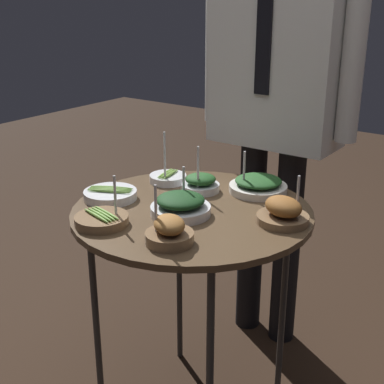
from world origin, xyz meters
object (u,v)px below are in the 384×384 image
(bowl_asparagus_mid_right, at_px, (102,219))
(bowl_spinach_front_center, at_px, (258,185))
(bowl_roast_back_right, at_px, (169,232))
(bowl_spinach_far_rim, at_px, (201,183))
(serving_cart, at_px, (192,225))
(waiter_figure, at_px, (277,81))
(bowl_spinach_front_right, at_px, (179,205))
(bowl_asparagus_center, at_px, (110,194))
(bowl_asparagus_near_rim, at_px, (168,178))
(bowl_roast_back_left, at_px, (283,212))

(bowl_asparagus_mid_right, height_order, bowl_spinach_front_center, bowl_spinach_front_center)
(bowl_roast_back_right, distance_m, bowl_spinach_front_center, 0.44)
(bowl_roast_back_right, xyz_separation_m, bowl_asparagus_mid_right, (-0.21, -0.02, -0.02))
(bowl_spinach_far_rim, bearing_deg, serving_cart, -64.42)
(bowl_spinach_far_rim, bearing_deg, waiter_figure, 85.40)
(bowl_spinach_far_rim, relative_size, bowl_roast_back_right, 1.02)
(bowl_spinach_front_right, distance_m, bowl_asparagus_center, 0.24)
(bowl_asparagus_near_rim, height_order, waiter_figure, waiter_figure)
(bowl_spinach_front_center, relative_size, bowl_asparagus_center, 1.13)
(bowl_roast_back_right, relative_size, bowl_asparagus_near_rim, 0.85)
(serving_cart, distance_m, bowl_asparagus_near_rim, 0.25)
(bowl_spinach_front_right, bearing_deg, bowl_spinach_far_rim, 107.58)
(bowl_roast_back_left, bearing_deg, waiter_figure, 120.45)
(bowl_roast_back_left, distance_m, bowl_asparagus_mid_right, 0.48)
(bowl_asparagus_mid_right, bearing_deg, bowl_asparagus_center, 127.23)
(serving_cart, distance_m, bowl_spinach_front_right, 0.09)
(serving_cart, bearing_deg, bowl_asparagus_center, -161.69)
(bowl_spinach_far_rim, relative_size, bowl_roast_back_left, 1.06)
(bowl_spinach_front_center, bearing_deg, bowl_spinach_far_rim, -146.20)
(bowl_roast_back_right, xyz_separation_m, bowl_asparagus_near_rim, (-0.28, 0.35, -0.01))
(serving_cart, xyz_separation_m, waiter_figure, (-0.03, 0.54, 0.34))
(bowl_spinach_front_center, bearing_deg, bowl_roast_back_left, -44.64)
(bowl_asparagus_near_rim, bearing_deg, waiter_figure, 67.64)
(serving_cart, xyz_separation_m, bowl_roast_back_right, (0.08, -0.21, 0.08))
(serving_cart, height_order, bowl_asparagus_near_rim, bowl_asparagus_near_rim)
(bowl_spinach_far_rim, bearing_deg, bowl_spinach_front_center, 33.80)
(bowl_roast_back_right, distance_m, bowl_roast_back_left, 0.32)
(bowl_spinach_far_rim, distance_m, bowl_roast_back_right, 0.37)
(bowl_roast_back_left, bearing_deg, bowl_asparagus_mid_right, -142.62)
(bowl_roast_back_right, xyz_separation_m, bowl_spinach_front_center, (-0.00, 0.44, -0.01))
(bowl_roast_back_left, height_order, bowl_spinach_front_center, bowl_spinach_front_center)
(serving_cart, bearing_deg, bowl_roast_back_left, 14.01)
(waiter_figure, bearing_deg, bowl_roast_back_right, -81.34)
(serving_cart, distance_m, bowl_spinach_far_rim, 0.16)
(bowl_asparagus_mid_right, relative_size, bowl_asparagus_center, 0.91)
(bowl_roast_back_left, bearing_deg, bowl_spinach_far_rim, 167.77)
(bowl_asparagus_center, bearing_deg, bowl_roast_back_right, -21.97)
(bowl_asparagus_mid_right, distance_m, waiter_figure, 0.82)
(bowl_asparagus_mid_right, relative_size, bowl_asparagus_near_rim, 0.82)
(bowl_spinach_front_center, height_order, waiter_figure, waiter_figure)
(bowl_asparagus_mid_right, bearing_deg, bowl_roast_back_left, 37.38)
(bowl_spinach_far_rim, distance_m, bowl_roast_back_left, 0.32)
(bowl_asparagus_near_rim, distance_m, waiter_figure, 0.51)
(bowl_spinach_far_rim, distance_m, bowl_asparagus_mid_right, 0.36)
(bowl_asparagus_near_rim, xyz_separation_m, bowl_asparagus_center, (-0.04, -0.22, -0.00))
(bowl_spinach_front_right, bearing_deg, waiter_figure, 92.44)
(bowl_spinach_front_right, distance_m, bowl_spinach_front_center, 0.29)
(bowl_asparagus_center, bearing_deg, waiter_figure, 71.24)
(serving_cart, relative_size, bowl_spinach_front_center, 4.05)
(bowl_asparagus_near_rim, distance_m, bowl_spinach_front_center, 0.29)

